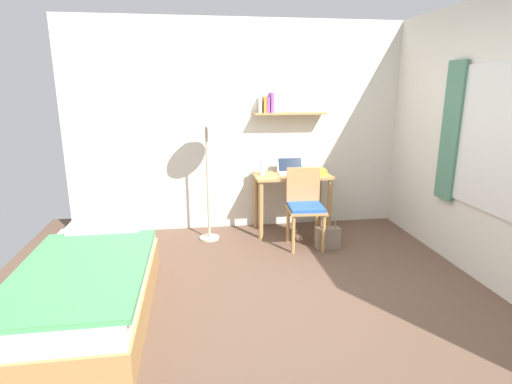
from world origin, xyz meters
name	(u,v)px	position (x,y,z in m)	size (l,w,h in m)	color
ground_plane	(274,301)	(0.00, 0.00, 0.00)	(5.28, 5.28, 0.00)	brown
wall_back	(246,127)	(0.01, 2.02, 1.30)	(4.40, 0.27, 2.60)	silver
wall_right	(505,146)	(2.02, 0.02, 1.30)	(0.10, 4.40, 2.60)	silver
bed	(88,289)	(-1.52, -0.01, 0.24)	(0.96, 1.91, 0.54)	#B2844C
desk	(292,186)	(0.55, 1.70, 0.59)	(0.95, 0.52, 0.74)	#B2844C
desk_chair	(305,204)	(0.59, 1.22, 0.50)	(0.44, 0.45, 0.90)	#B2844C
standing_lamp	(206,122)	(-0.50, 1.57, 1.41)	(0.43, 0.43, 1.60)	#B2A893
laptop	(291,169)	(0.54, 1.78, 0.79)	(0.34, 0.22, 0.20)	#B7BABF
water_bottle	(262,166)	(0.17, 1.71, 0.85)	(0.06, 0.06, 0.22)	silver
book_stack	(319,171)	(0.88, 1.66, 0.78)	(0.18, 0.23, 0.07)	gold
handbag	(328,237)	(0.83, 1.09, 0.13)	(0.27, 0.13, 0.39)	gray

